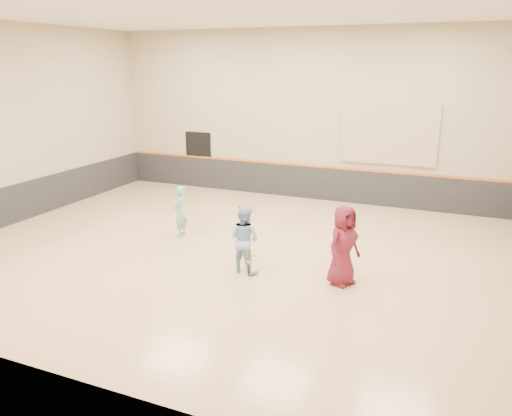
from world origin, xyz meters
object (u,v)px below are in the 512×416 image
at_px(instructor, 244,239).
at_px(spare_racket, 240,204).
at_px(girl, 180,211).
at_px(young_man, 343,245).

height_order(instructor, spare_racket, instructor).
bearing_deg(instructor, girl, -17.68).
bearing_deg(instructor, spare_racket, -51.17).
xyz_separation_m(girl, spare_racket, (0.21, 3.59, -0.71)).
distance_m(girl, instructor, 3.18).
xyz_separation_m(girl, young_man, (5.05, -1.39, 0.18)).
relative_size(girl, instructor, 0.90).
distance_m(girl, spare_racket, 3.67).
xyz_separation_m(instructor, spare_racket, (-2.53, 5.21, -0.79)).
relative_size(girl, spare_racket, 1.97).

